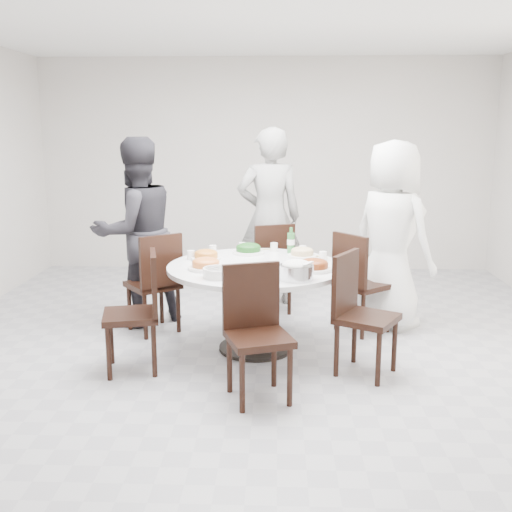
{
  "coord_description": "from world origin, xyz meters",
  "views": [
    {
      "loc": [
        0.16,
        -5.05,
        1.88
      ],
      "look_at": [
        -0.02,
        -0.07,
        0.82
      ],
      "focal_mm": 42.0,
      "sensor_mm": 36.0,
      "label": 1
    }
  ],
  "objects_px": {
    "chair_sw": "(130,313)",
    "chair_s": "(259,335)",
    "soup_bowl": "(219,273)",
    "diner_middle": "(269,217)",
    "chair_ne": "(363,282)",
    "beverage_bottle": "(291,240)",
    "chair_n": "(268,267)",
    "diner_left": "(136,232)",
    "chair_nw": "(153,282)",
    "chair_se": "(367,316)",
    "diner_right": "(391,235)",
    "rice_bowl": "(296,272)",
    "dining_table": "(256,308)"
  },
  "relations": [
    {
      "from": "chair_n",
      "to": "chair_sw",
      "type": "xyz_separation_m",
      "value": [
        -1.05,
        -1.6,
        0.0
      ]
    },
    {
      "from": "chair_sw",
      "to": "soup_bowl",
      "type": "bearing_deg",
      "value": 83.01
    },
    {
      "from": "diner_right",
      "to": "chair_nw",
      "type": "bearing_deg",
      "value": 54.34
    },
    {
      "from": "diner_middle",
      "to": "diner_left",
      "type": "bearing_deg",
      "value": 21.16
    },
    {
      "from": "chair_nw",
      "to": "chair_sw",
      "type": "bearing_deg",
      "value": 52.86
    },
    {
      "from": "chair_ne",
      "to": "chair_se",
      "type": "height_order",
      "value": "same"
    },
    {
      "from": "diner_middle",
      "to": "soup_bowl",
      "type": "relative_size",
      "value": 7.82
    },
    {
      "from": "chair_sw",
      "to": "chair_se",
      "type": "height_order",
      "value": "same"
    },
    {
      "from": "chair_sw",
      "to": "rice_bowl",
      "type": "distance_m",
      "value": 1.33
    },
    {
      "from": "dining_table",
      "to": "chair_se",
      "type": "distance_m",
      "value": 1.01
    },
    {
      "from": "rice_bowl",
      "to": "beverage_bottle",
      "type": "distance_m",
      "value": 1.0
    },
    {
      "from": "soup_bowl",
      "to": "chair_n",
      "type": "bearing_deg",
      "value": 76.67
    },
    {
      "from": "chair_ne",
      "to": "beverage_bottle",
      "type": "relative_size",
      "value": 3.95
    },
    {
      "from": "dining_table",
      "to": "chair_nw",
      "type": "distance_m",
      "value": 1.09
    },
    {
      "from": "rice_bowl",
      "to": "diner_left",
      "type": "bearing_deg",
      "value": 142.22
    },
    {
      "from": "chair_nw",
      "to": "diner_left",
      "type": "bearing_deg",
      "value": -90.18
    },
    {
      "from": "diner_right",
      "to": "soup_bowl",
      "type": "bearing_deg",
      "value": 84.23
    },
    {
      "from": "chair_nw",
      "to": "chair_s",
      "type": "bearing_deg",
      "value": 87.75
    },
    {
      "from": "chair_sw",
      "to": "chair_s",
      "type": "relative_size",
      "value": 1.0
    },
    {
      "from": "chair_se",
      "to": "chair_s",
      "type": "bearing_deg",
      "value": 150.8
    },
    {
      "from": "diner_middle",
      "to": "chair_s",
      "type": "bearing_deg",
      "value": 80.42
    },
    {
      "from": "chair_nw",
      "to": "soup_bowl",
      "type": "height_order",
      "value": "chair_nw"
    },
    {
      "from": "chair_nw",
      "to": "diner_middle",
      "type": "height_order",
      "value": "diner_middle"
    },
    {
      "from": "chair_s",
      "to": "soup_bowl",
      "type": "height_order",
      "value": "chair_s"
    },
    {
      "from": "chair_s",
      "to": "rice_bowl",
      "type": "relative_size",
      "value": 3.59
    },
    {
      "from": "chair_ne",
      "to": "chair_se",
      "type": "bearing_deg",
      "value": 135.12
    },
    {
      "from": "chair_n",
      "to": "diner_middle",
      "type": "bearing_deg",
      "value": -111.12
    },
    {
      "from": "dining_table",
      "to": "beverage_bottle",
      "type": "xyz_separation_m",
      "value": [
        0.31,
        0.53,
        0.5
      ]
    },
    {
      "from": "chair_n",
      "to": "rice_bowl",
      "type": "distance_m",
      "value": 1.63
    },
    {
      "from": "rice_bowl",
      "to": "soup_bowl",
      "type": "bearing_deg",
      "value": 175.98
    },
    {
      "from": "diner_left",
      "to": "soup_bowl",
      "type": "bearing_deg",
      "value": 90.1
    },
    {
      "from": "chair_se",
      "to": "rice_bowl",
      "type": "xyz_separation_m",
      "value": [
        -0.55,
        0.03,
        0.33
      ]
    },
    {
      "from": "chair_n",
      "to": "beverage_bottle",
      "type": "relative_size",
      "value": 3.95
    },
    {
      "from": "chair_n",
      "to": "chair_s",
      "type": "relative_size",
      "value": 1.0
    },
    {
      "from": "chair_n",
      "to": "beverage_bottle",
      "type": "xyz_separation_m",
      "value": [
        0.22,
        -0.58,
        0.4
      ]
    },
    {
      "from": "diner_middle",
      "to": "soup_bowl",
      "type": "bearing_deg",
      "value": 70.09
    },
    {
      "from": "chair_s",
      "to": "chair_nw",
      "type": "bearing_deg",
      "value": 107.02
    },
    {
      "from": "chair_se",
      "to": "diner_right",
      "type": "xyz_separation_m",
      "value": [
        0.39,
        1.19,
        0.42
      ]
    },
    {
      "from": "diner_left",
      "to": "beverage_bottle",
      "type": "height_order",
      "value": "diner_left"
    },
    {
      "from": "chair_se",
      "to": "soup_bowl",
      "type": "relative_size",
      "value": 3.91
    },
    {
      "from": "diner_middle",
      "to": "chair_sw",
      "type": "bearing_deg",
      "value": 52.54
    },
    {
      "from": "dining_table",
      "to": "chair_s",
      "type": "height_order",
      "value": "chair_s"
    },
    {
      "from": "diner_right",
      "to": "diner_middle",
      "type": "distance_m",
      "value": 1.39
    },
    {
      "from": "dining_table",
      "to": "diner_right",
      "type": "xyz_separation_m",
      "value": [
        1.26,
        0.69,
        0.52
      ]
    },
    {
      "from": "chair_ne",
      "to": "chair_n",
      "type": "distance_m",
      "value": 1.07
    },
    {
      "from": "chair_s",
      "to": "beverage_bottle",
      "type": "xyz_separation_m",
      "value": [
        0.25,
        1.5,
        0.4
      ]
    },
    {
      "from": "diner_left",
      "to": "beverage_bottle",
      "type": "xyz_separation_m",
      "value": [
        1.49,
        -0.18,
        -0.04
      ]
    },
    {
      "from": "chair_sw",
      "to": "beverage_bottle",
      "type": "height_order",
      "value": "beverage_bottle"
    },
    {
      "from": "chair_sw",
      "to": "soup_bowl",
      "type": "relative_size",
      "value": 3.91
    },
    {
      "from": "diner_middle",
      "to": "chair_n",
      "type": "bearing_deg",
      "value": 80.57
    }
  ]
}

